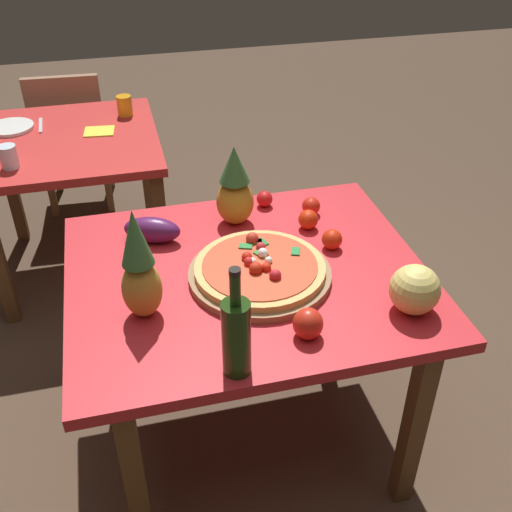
{
  "coord_description": "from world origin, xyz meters",
  "views": [
    {
      "loc": [
        -0.36,
        -1.55,
        1.91
      ],
      "look_at": [
        0.03,
        0.01,
        0.79
      ],
      "focal_mm": 42.48,
      "sensor_mm": 36.0,
      "label": 1
    }
  ],
  "objects_px": {
    "melon": "(415,290)",
    "napkin_folded": "(99,131)",
    "wine_bottle": "(236,335)",
    "tomato_at_corner": "(265,199)",
    "drinking_glass_water": "(9,157)",
    "tomato_by_bottle": "(311,206)",
    "background_table": "(71,160)",
    "pineapple_left": "(139,270)",
    "dinner_plate": "(10,127)",
    "dining_chair": "(72,133)",
    "tomato_beside_pepper": "(308,219)",
    "drinking_glass_juice": "(125,106)",
    "pizza_board": "(260,274)",
    "tomato_near_board": "(332,239)",
    "pineapple_right": "(235,190)",
    "knife_utensil": "(41,125)",
    "bell_pepper": "(308,324)",
    "display_table": "(247,293)",
    "pizza": "(260,267)",
    "eggplant": "(152,230)"
  },
  "relations": [
    {
      "from": "pineapple_left",
      "to": "pineapple_right",
      "type": "distance_m",
      "value": 0.58
    },
    {
      "from": "tomato_beside_pepper",
      "to": "drinking_glass_juice",
      "type": "bearing_deg",
      "value": 114.18
    },
    {
      "from": "tomato_at_corner",
      "to": "drinking_glass_juice",
      "type": "distance_m",
      "value": 1.15
    },
    {
      "from": "dining_chair",
      "to": "drinking_glass_water",
      "type": "height_order",
      "value": "dining_chair"
    },
    {
      "from": "pineapple_left",
      "to": "dinner_plate",
      "type": "distance_m",
      "value": 1.63
    },
    {
      "from": "tomato_beside_pepper",
      "to": "dinner_plate",
      "type": "distance_m",
      "value": 1.64
    },
    {
      "from": "dining_chair",
      "to": "drinking_glass_juice",
      "type": "xyz_separation_m",
      "value": [
        0.31,
        -0.45,
        0.3
      ]
    },
    {
      "from": "display_table",
      "to": "background_table",
      "type": "bearing_deg",
      "value": 114.77
    },
    {
      "from": "display_table",
      "to": "tomato_beside_pepper",
      "type": "bearing_deg",
      "value": 36.87
    },
    {
      "from": "melon",
      "to": "tomato_at_corner",
      "type": "relative_size",
      "value": 2.45
    },
    {
      "from": "tomato_beside_pepper",
      "to": "pizza_board",
      "type": "bearing_deg",
      "value": -134.57
    },
    {
      "from": "display_table",
      "to": "wine_bottle",
      "type": "relative_size",
      "value": 3.48
    },
    {
      "from": "tomato_at_corner",
      "to": "knife_utensil",
      "type": "bearing_deg",
      "value": 130.37
    },
    {
      "from": "pizza_board",
      "to": "pizza",
      "type": "distance_m",
      "value": 0.03
    },
    {
      "from": "pineapple_right",
      "to": "tomato_near_board",
      "type": "distance_m",
      "value": 0.39
    },
    {
      "from": "wine_bottle",
      "to": "drinking_glass_juice",
      "type": "bearing_deg",
      "value": 94.82
    },
    {
      "from": "background_table",
      "to": "tomato_by_bottle",
      "type": "height_order",
      "value": "tomato_by_bottle"
    },
    {
      "from": "dining_chair",
      "to": "drinking_glass_juice",
      "type": "distance_m",
      "value": 0.63
    },
    {
      "from": "dining_chair",
      "to": "tomato_by_bottle",
      "type": "distance_m",
      "value": 1.87
    },
    {
      "from": "tomato_beside_pepper",
      "to": "tomato_at_corner",
      "type": "xyz_separation_m",
      "value": [
        -0.11,
        0.19,
        -0.01
      ]
    },
    {
      "from": "tomato_near_board",
      "to": "knife_utensil",
      "type": "height_order",
      "value": "tomato_near_board"
    },
    {
      "from": "background_table",
      "to": "napkin_folded",
      "type": "distance_m",
      "value": 0.19
    },
    {
      "from": "bell_pepper",
      "to": "tomato_at_corner",
      "type": "bearing_deg",
      "value": 84.69
    },
    {
      "from": "dining_chair",
      "to": "pizza_board",
      "type": "distance_m",
      "value": 2.06
    },
    {
      "from": "tomato_near_board",
      "to": "napkin_folded",
      "type": "xyz_separation_m",
      "value": [
        -0.74,
        1.21,
        -0.03
      ]
    },
    {
      "from": "pineapple_right",
      "to": "pizza",
      "type": "bearing_deg",
      "value": -89.73
    },
    {
      "from": "drinking_glass_water",
      "to": "tomato_by_bottle",
      "type": "bearing_deg",
      "value": -31.34
    },
    {
      "from": "dining_chair",
      "to": "melon",
      "type": "xyz_separation_m",
      "value": [
        1.03,
        -2.21,
        0.33
      ]
    },
    {
      "from": "bell_pepper",
      "to": "pizza_board",
      "type": "bearing_deg",
      "value": 101.9
    },
    {
      "from": "display_table",
      "to": "pizza",
      "type": "bearing_deg",
      "value": -48.96
    },
    {
      "from": "wine_bottle",
      "to": "knife_utensil",
      "type": "relative_size",
      "value": 1.84
    },
    {
      "from": "tomato_by_bottle",
      "to": "knife_utensil",
      "type": "distance_m",
      "value": 1.51
    },
    {
      "from": "pizza_board",
      "to": "pineapple_right",
      "type": "bearing_deg",
      "value": 90.32
    },
    {
      "from": "display_table",
      "to": "drinking_glass_water",
      "type": "distance_m",
      "value": 1.28
    },
    {
      "from": "tomato_near_board",
      "to": "tomato_by_bottle",
      "type": "bearing_deg",
      "value": 89.36
    },
    {
      "from": "melon",
      "to": "napkin_folded",
      "type": "relative_size",
      "value": 1.08
    },
    {
      "from": "bell_pepper",
      "to": "tomato_by_bottle",
      "type": "relative_size",
      "value": 1.39
    },
    {
      "from": "pizza_board",
      "to": "melon",
      "type": "height_order",
      "value": "melon"
    },
    {
      "from": "pineapple_right",
      "to": "melon",
      "type": "bearing_deg",
      "value": -56.93
    },
    {
      "from": "background_table",
      "to": "tomato_near_board",
      "type": "height_order",
      "value": "tomato_near_board"
    },
    {
      "from": "wine_bottle",
      "to": "tomato_at_corner",
      "type": "xyz_separation_m",
      "value": [
        0.29,
        0.82,
        -0.09
      ]
    },
    {
      "from": "tomato_near_board",
      "to": "knife_utensil",
      "type": "relative_size",
      "value": 0.39
    },
    {
      "from": "tomato_near_board",
      "to": "drinking_glass_water",
      "type": "xyz_separation_m",
      "value": [
        -1.12,
        0.92,
        0.01
      ]
    },
    {
      "from": "pineapple_right",
      "to": "eggplant",
      "type": "distance_m",
      "value": 0.32
    },
    {
      "from": "tomato_by_bottle",
      "to": "tomato_at_corner",
      "type": "relative_size",
      "value": 1.11
    },
    {
      "from": "dining_chair",
      "to": "tomato_at_corner",
      "type": "distance_m",
      "value": 1.71
    },
    {
      "from": "background_table",
      "to": "drinking_glass_water",
      "type": "xyz_separation_m",
      "value": [
        -0.23,
        -0.26,
        0.16
      ]
    },
    {
      "from": "pizza_board",
      "to": "dinner_plate",
      "type": "height_order",
      "value": "pizza_board"
    },
    {
      "from": "dining_chair",
      "to": "tomato_by_bottle",
      "type": "relative_size",
      "value": 12.48
    },
    {
      "from": "tomato_near_board",
      "to": "tomato_at_corner",
      "type": "height_order",
      "value": "tomato_near_board"
    }
  ]
}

